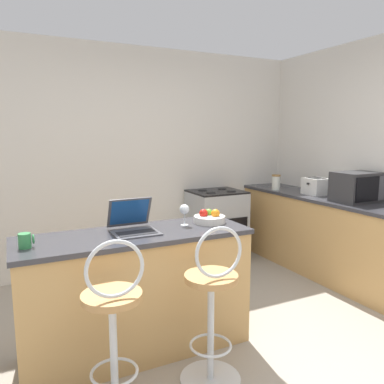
{
  "coord_description": "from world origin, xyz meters",
  "views": [
    {
      "loc": [
        -1.27,
        -1.9,
        1.6
      ],
      "look_at": [
        0.43,
        1.57,
        1.0
      ],
      "focal_mm": 35.0,
      "sensor_mm": 36.0,
      "label": 1
    }
  ],
  "objects_px": {
    "toaster": "(316,186)",
    "mug_green": "(25,241)",
    "bar_stool_near": "(114,332)",
    "bar_stool_far": "(212,309)",
    "wine_glass_tall": "(184,210)",
    "laptop": "(133,224)",
    "stove_range": "(216,226)",
    "fruit_bowl": "(209,218)",
    "storage_jar": "(276,182)",
    "microwave": "(357,187)"
  },
  "relations": [
    {
      "from": "bar_stool_near",
      "to": "bar_stool_far",
      "type": "height_order",
      "value": "same"
    },
    {
      "from": "toaster",
      "to": "storage_jar",
      "type": "relative_size",
      "value": 1.32
    },
    {
      "from": "microwave",
      "to": "stove_range",
      "type": "bearing_deg",
      "value": 125.86
    },
    {
      "from": "laptop",
      "to": "mug_green",
      "type": "relative_size",
      "value": 3.53
    },
    {
      "from": "toaster",
      "to": "laptop",
      "type": "bearing_deg",
      "value": -164.23
    },
    {
      "from": "wine_glass_tall",
      "to": "microwave",
      "type": "bearing_deg",
      "value": 3.76
    },
    {
      "from": "microwave",
      "to": "toaster",
      "type": "height_order",
      "value": "microwave"
    },
    {
      "from": "storage_jar",
      "to": "wine_glass_tall",
      "type": "distance_m",
      "value": 2.15
    },
    {
      "from": "laptop",
      "to": "toaster",
      "type": "relative_size",
      "value": 1.29
    },
    {
      "from": "wine_glass_tall",
      "to": "fruit_bowl",
      "type": "relative_size",
      "value": 0.66
    },
    {
      "from": "bar_stool_far",
      "to": "laptop",
      "type": "relative_size",
      "value": 3.19
    },
    {
      "from": "bar_stool_near",
      "to": "stove_range",
      "type": "height_order",
      "value": "bar_stool_near"
    },
    {
      "from": "stove_range",
      "to": "microwave",
      "type": "bearing_deg",
      "value": -54.14
    },
    {
      "from": "storage_jar",
      "to": "mug_green",
      "type": "bearing_deg",
      "value": -156.98
    },
    {
      "from": "toaster",
      "to": "mug_green",
      "type": "relative_size",
      "value": 2.73
    },
    {
      "from": "microwave",
      "to": "mug_green",
      "type": "relative_size",
      "value": 4.9
    },
    {
      "from": "bar_stool_far",
      "to": "wine_glass_tall",
      "type": "relative_size",
      "value": 6.39
    },
    {
      "from": "stove_range",
      "to": "mug_green",
      "type": "xyz_separation_m",
      "value": [
        -2.24,
        -1.51,
        0.5
      ]
    },
    {
      "from": "stove_range",
      "to": "fruit_bowl",
      "type": "distance_m",
      "value": 1.75
    },
    {
      "from": "bar_stool_far",
      "to": "microwave",
      "type": "xyz_separation_m",
      "value": [
        2.13,
        0.75,
        0.55
      ]
    },
    {
      "from": "wine_glass_tall",
      "to": "fruit_bowl",
      "type": "height_order",
      "value": "wine_glass_tall"
    },
    {
      "from": "bar_stool_far",
      "to": "microwave",
      "type": "distance_m",
      "value": 2.32
    },
    {
      "from": "bar_stool_far",
      "to": "fruit_bowl",
      "type": "xyz_separation_m",
      "value": [
        0.31,
        0.61,
        0.43
      ]
    },
    {
      "from": "toaster",
      "to": "wine_glass_tall",
      "type": "xyz_separation_m",
      "value": [
        -2.01,
        -0.68,
        0.03
      ]
    },
    {
      "from": "bar_stool_far",
      "to": "mug_green",
      "type": "distance_m",
      "value": 1.24
    },
    {
      "from": "bar_stool_near",
      "to": "stove_range",
      "type": "distance_m",
      "value": 2.74
    },
    {
      "from": "bar_stool_far",
      "to": "laptop",
      "type": "xyz_separation_m",
      "value": [
        -0.32,
        0.61,
        0.45
      ]
    },
    {
      "from": "fruit_bowl",
      "to": "mug_green",
      "type": "bearing_deg",
      "value": -176.48
    },
    {
      "from": "fruit_bowl",
      "to": "wine_glass_tall",
      "type": "bearing_deg",
      "value": 178.1
    },
    {
      "from": "bar_stool_far",
      "to": "stove_range",
      "type": "bearing_deg",
      "value": 59.48
    },
    {
      "from": "laptop",
      "to": "wine_glass_tall",
      "type": "height_order",
      "value": "laptop"
    },
    {
      "from": "stove_range",
      "to": "mug_green",
      "type": "relative_size",
      "value": 9.67
    },
    {
      "from": "bar_stool_far",
      "to": "mug_green",
      "type": "bearing_deg",
      "value": 153.01
    },
    {
      "from": "microwave",
      "to": "mug_green",
      "type": "xyz_separation_m",
      "value": [
        -3.17,
        -0.22,
        -0.11
      ]
    },
    {
      "from": "bar_stool_far",
      "to": "toaster",
      "type": "height_order",
      "value": "toaster"
    },
    {
      "from": "stove_range",
      "to": "wine_glass_tall",
      "type": "distance_m",
      "value": 1.89
    },
    {
      "from": "laptop",
      "to": "fruit_bowl",
      "type": "bearing_deg",
      "value": -0.24
    },
    {
      "from": "bar_stool_near",
      "to": "laptop",
      "type": "bearing_deg",
      "value": 62.9
    },
    {
      "from": "toaster",
      "to": "fruit_bowl",
      "type": "xyz_separation_m",
      "value": [
        -1.79,
        -0.69,
        -0.06
      ]
    },
    {
      "from": "microwave",
      "to": "wine_glass_tall",
      "type": "distance_m",
      "value": 2.04
    },
    {
      "from": "toaster",
      "to": "wine_glass_tall",
      "type": "distance_m",
      "value": 2.12
    },
    {
      "from": "stove_range",
      "to": "wine_glass_tall",
      "type": "xyz_separation_m",
      "value": [
        -1.11,
        -1.42,
        0.57
      ]
    },
    {
      "from": "bar_stool_near",
      "to": "laptop",
      "type": "relative_size",
      "value": 3.19
    },
    {
      "from": "laptop",
      "to": "toaster",
      "type": "bearing_deg",
      "value": 15.77
    },
    {
      "from": "microwave",
      "to": "wine_glass_tall",
      "type": "relative_size",
      "value": 2.78
    },
    {
      "from": "microwave",
      "to": "wine_glass_tall",
      "type": "xyz_separation_m",
      "value": [
        -2.03,
        -0.13,
        -0.03
      ]
    },
    {
      "from": "wine_glass_tall",
      "to": "fruit_bowl",
      "type": "distance_m",
      "value": 0.23
    },
    {
      "from": "bar_stool_near",
      "to": "stove_range",
      "type": "bearing_deg",
      "value": 48.03
    },
    {
      "from": "toaster",
      "to": "storage_jar",
      "type": "bearing_deg",
      "value": 111.94
    },
    {
      "from": "bar_stool_far",
      "to": "wine_glass_tall",
      "type": "xyz_separation_m",
      "value": [
        0.1,
        0.62,
        0.52
      ]
    }
  ]
}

